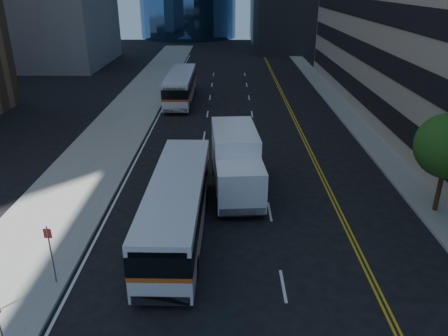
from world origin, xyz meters
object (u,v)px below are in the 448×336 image
Objects in this scene: bus_rear at (181,86)px; box_truck at (236,161)px; bus_front at (177,205)px; street_tree at (448,146)px.

box_truck is (5.10, -20.13, 0.27)m from bus_rear.
box_truck reaches higher than bus_rear.
bus_front is at bearing -84.77° from bus_rear.
street_tree is 0.71× the size of box_truck.
street_tree is 27.42m from bus_rear.
bus_rear is (-15.32, 22.64, -2.13)m from street_tree.
box_truck is (-10.22, 2.52, -1.87)m from street_tree.
bus_rear is (-2.32, 24.77, -0.01)m from bus_front.
bus_front is 5.42m from box_truck.
bus_front is at bearing -170.69° from street_tree.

